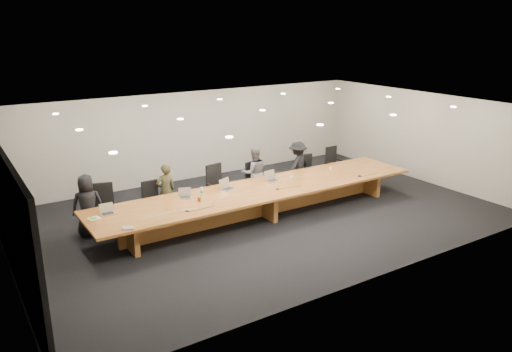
% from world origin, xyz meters
% --- Properties ---
extents(ground, '(12.00, 12.00, 0.00)m').
position_xyz_m(ground, '(0.00, 0.00, 0.00)').
color(ground, black).
rests_on(ground, ground).
extents(back_wall, '(12.00, 0.02, 2.80)m').
position_xyz_m(back_wall, '(0.00, 4.00, 1.40)').
color(back_wall, silver).
rests_on(back_wall, ground).
extents(left_wall_panel, '(0.08, 7.84, 2.74)m').
position_xyz_m(left_wall_panel, '(-5.94, 0.00, 1.37)').
color(left_wall_panel, black).
rests_on(left_wall_panel, ground).
extents(conference_table, '(9.00, 1.80, 0.75)m').
position_xyz_m(conference_table, '(0.00, 0.00, 0.52)').
color(conference_table, brown).
rests_on(conference_table, ground).
extents(chair_far_left, '(0.72, 0.72, 1.14)m').
position_xyz_m(chair_far_left, '(-3.71, 1.31, 0.57)').
color(chair_far_left, black).
rests_on(chair_far_left, ground).
extents(chair_left, '(0.56, 0.56, 1.04)m').
position_xyz_m(chair_left, '(-2.50, 1.19, 0.52)').
color(chair_left, black).
rests_on(chair_left, ground).
extents(chair_mid_left, '(0.71, 0.71, 1.20)m').
position_xyz_m(chair_mid_left, '(-0.63, 1.15, 0.60)').
color(chair_mid_left, black).
rests_on(chair_mid_left, ground).
extents(chair_mid_right, '(0.68, 0.68, 1.07)m').
position_xyz_m(chair_mid_right, '(0.63, 1.25, 0.54)').
color(chair_mid_right, black).
rests_on(chair_mid_right, ground).
extents(chair_right, '(0.57, 0.57, 1.02)m').
position_xyz_m(chair_right, '(2.51, 1.22, 0.51)').
color(chair_right, black).
rests_on(chair_right, ground).
extents(chair_far_right, '(0.60, 0.60, 1.10)m').
position_xyz_m(chair_far_right, '(3.65, 1.30, 0.55)').
color(chair_far_right, black).
rests_on(chair_far_right, ground).
extents(person_a, '(0.81, 0.63, 1.48)m').
position_xyz_m(person_a, '(-4.12, 1.18, 0.74)').
color(person_a, black).
rests_on(person_a, ground).
extents(person_b, '(0.53, 0.36, 1.42)m').
position_xyz_m(person_b, '(-2.13, 1.26, 0.71)').
color(person_b, '#33301C').
rests_on(person_b, ground).
extents(person_c, '(0.87, 0.75, 1.52)m').
position_xyz_m(person_c, '(0.55, 1.25, 0.76)').
color(person_c, '#5B5B5D').
rests_on(person_c, ground).
extents(person_d, '(1.08, 0.83, 1.47)m').
position_xyz_m(person_d, '(2.09, 1.24, 0.74)').
color(person_d, black).
rests_on(person_d, ground).
extents(laptop_a, '(0.31, 0.23, 0.24)m').
position_xyz_m(laptop_a, '(-3.90, 0.31, 0.87)').
color(laptop_a, beige).
rests_on(laptop_a, conference_table).
extents(laptop_b, '(0.37, 0.32, 0.24)m').
position_xyz_m(laptop_b, '(-1.99, 0.38, 0.87)').
color(laptop_b, '#BFAB92').
rests_on(laptop_b, conference_table).
extents(laptop_c, '(0.43, 0.37, 0.28)m').
position_xyz_m(laptop_c, '(-0.79, 0.38, 0.89)').
color(laptop_c, '#C3AF95').
rests_on(laptop_c, conference_table).
extents(laptop_d, '(0.41, 0.32, 0.29)m').
position_xyz_m(laptop_d, '(0.57, 0.34, 0.89)').
color(laptop_d, '#B9AC8D').
rests_on(laptop_d, conference_table).
extents(water_bottle, '(0.07, 0.07, 0.22)m').
position_xyz_m(water_bottle, '(-1.59, 0.29, 0.86)').
color(water_bottle, silver).
rests_on(water_bottle, conference_table).
extents(amber_mug, '(0.11, 0.11, 0.10)m').
position_xyz_m(amber_mug, '(-1.81, -0.02, 0.80)').
color(amber_mug, '#652D12').
rests_on(amber_mug, conference_table).
extents(paper_cup_near, '(0.10, 0.10, 0.09)m').
position_xyz_m(paper_cup_near, '(1.08, 0.19, 0.79)').
color(paper_cup_near, silver).
rests_on(paper_cup_near, conference_table).
extents(paper_cup_far, '(0.07, 0.07, 0.08)m').
position_xyz_m(paper_cup_far, '(2.60, 0.35, 0.79)').
color(paper_cup_far, white).
rests_on(paper_cup_far, conference_table).
extents(notepad, '(0.27, 0.23, 0.01)m').
position_xyz_m(notepad, '(-4.24, 0.21, 0.76)').
color(notepad, silver).
rests_on(notepad, conference_table).
extents(lime_gadget, '(0.16, 0.12, 0.02)m').
position_xyz_m(lime_gadget, '(-4.25, 0.19, 0.78)').
color(lime_gadget, '#52B430').
rests_on(lime_gadget, notepad).
extents(av_box, '(0.28, 0.24, 0.03)m').
position_xyz_m(av_box, '(-3.80, -0.73, 0.77)').
color(av_box, silver).
rests_on(av_box, conference_table).
extents(mic_left, '(0.15, 0.15, 0.03)m').
position_xyz_m(mic_left, '(-2.35, -0.47, 0.76)').
color(mic_left, black).
rests_on(mic_left, conference_table).
extents(mic_center, '(0.12, 0.12, 0.03)m').
position_xyz_m(mic_center, '(0.27, -0.30, 0.76)').
color(mic_center, black).
rests_on(mic_center, conference_table).
extents(mic_right, '(0.14, 0.14, 0.03)m').
position_xyz_m(mic_right, '(2.85, -0.59, 0.77)').
color(mic_right, black).
rests_on(mic_right, conference_table).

